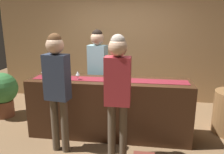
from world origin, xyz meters
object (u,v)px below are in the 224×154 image
(wine_bottle_green, at_px, (121,72))
(wine_glass_near_customer, at_px, (43,71))
(bartender, at_px, (98,65))
(wine_glass_mid_counter, at_px, (78,74))
(wine_bottle_clear, at_px, (52,70))
(customer_sipping, at_px, (118,85))
(potted_plant_tall, at_px, (2,92))
(customer_browsing, at_px, (57,81))

(wine_bottle_green, xyz_separation_m, wine_glass_near_customer, (-1.31, -0.07, -0.01))
(bartender, bearing_deg, wine_glass_near_customer, 45.96)
(wine_glass_mid_counter, bearing_deg, wine_bottle_clear, 165.92)
(customer_sipping, bearing_deg, wine_bottle_clear, 149.42)
(potted_plant_tall, bearing_deg, wine_bottle_clear, -17.64)
(wine_bottle_green, bearing_deg, potted_plant_tall, 171.74)
(bartender, bearing_deg, customer_browsing, 85.66)
(wine_bottle_green, height_order, customer_browsing, customer_browsing)
(customer_browsing, bearing_deg, bartender, 81.32)
(wine_bottle_green, relative_size, wine_glass_mid_counter, 2.10)
(customer_sipping, height_order, customer_browsing, same)
(wine_glass_mid_counter, bearing_deg, wine_bottle_green, 14.02)
(wine_bottle_clear, bearing_deg, bartender, 37.83)
(wine_bottle_green, relative_size, customer_browsing, 0.17)
(wine_bottle_green, distance_m, wine_glass_mid_counter, 0.70)
(customer_browsing, height_order, potted_plant_tall, customer_browsing)
(wine_bottle_clear, height_order, bartender, bartender)
(wine_bottle_clear, height_order, potted_plant_tall, wine_bottle_clear)
(wine_bottle_green, relative_size, wine_glass_near_customer, 2.10)
(bartender, height_order, customer_browsing, bartender)
(wine_bottle_green, relative_size, customer_sipping, 0.17)
(wine_glass_near_customer, relative_size, bartender, 0.08)
(bartender, bearing_deg, potted_plant_tall, 15.99)
(wine_glass_mid_counter, distance_m, customer_sipping, 0.93)
(wine_glass_near_customer, bearing_deg, wine_bottle_green, 3.09)
(wine_bottle_green, height_order, bartender, bartender)
(wine_glass_mid_counter, bearing_deg, wine_glass_near_customer, 171.19)
(customer_browsing, bearing_deg, potted_plant_tall, 155.07)
(customer_sipping, bearing_deg, potted_plant_tall, 155.54)
(wine_bottle_green, distance_m, customer_browsing, 1.06)
(potted_plant_tall, bearing_deg, wine_glass_near_customer, -20.89)
(wine_bottle_clear, relative_size, wine_glass_near_customer, 2.10)
(bartender, relative_size, customer_browsing, 1.00)
(wine_glass_near_customer, xyz_separation_m, bartender, (0.83, 0.55, 0.01))
(wine_bottle_clear, xyz_separation_m, bartender, (0.68, 0.53, 0.00))
(wine_bottle_clear, height_order, wine_glass_near_customer, wine_bottle_clear)
(wine_bottle_clear, bearing_deg, potted_plant_tall, 162.36)
(wine_bottle_clear, relative_size, wine_glass_mid_counter, 2.10)
(wine_glass_mid_counter, height_order, bartender, bartender)
(wine_glass_near_customer, height_order, wine_glass_mid_counter, same)
(wine_bottle_clear, height_order, wine_bottle_green, same)
(bartender, distance_m, customer_sipping, 1.34)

